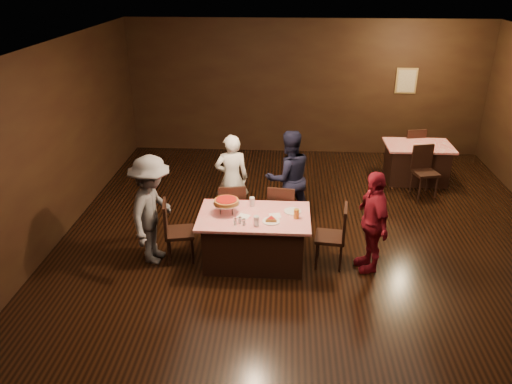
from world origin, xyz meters
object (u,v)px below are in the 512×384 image
chair_back_near (426,172)px  chair_end_left (179,231)px  chair_end_right (330,236)px  chair_far_right (282,211)px  main_table (254,239)px  chair_back_far (410,149)px  back_table (416,163)px  diner_red_shirt (372,221)px  glass_back (252,202)px  chair_far_left (232,209)px  pizza_stand (226,202)px  glass_front_left (256,221)px  diner_white_jacket (232,179)px  diner_grey_knit (152,210)px  plate_empty (293,211)px  glass_amber (296,214)px  diner_navy_hoodie (288,178)px

chair_back_near → chair_end_left: bearing=-163.0°
chair_end_right → chair_far_right: bearing=-129.8°
main_table → chair_back_far: size_ratio=1.68×
back_table → chair_back_near: bearing=-90.0°
diner_red_shirt → glass_back: 1.75m
back_table → chair_far_left: size_ratio=1.37×
pizza_stand → glass_front_left: bearing=-37.9°
chair_far_right → chair_end_right: bearing=141.4°
diner_white_jacket → diner_grey_knit: diner_grey_knit is taller
chair_far_left → diner_red_shirt: size_ratio=0.63×
chair_far_left → glass_back: (0.35, -0.45, 0.37)m
back_table → plate_empty: bearing=-129.1°
diner_white_jacket → chair_far_right: bearing=135.6°
back_table → chair_far_right: bearing=-136.8°
chair_far_right → glass_amber: (0.20, -0.80, 0.37)m
chair_far_right → chair_end_right: 1.03m
chair_end_left → chair_back_near: (4.17, 2.56, 0.00)m
chair_far_right → glass_amber: bearing=112.4°
main_table → plate_empty: 0.69m
chair_back_far → plate_empty: 4.50m
diner_navy_hoodie → diner_grey_knit: size_ratio=1.00×
diner_navy_hoodie → diner_white_jacket: bearing=-22.0°
chair_far_left → chair_back_far: 4.66m
back_table → chair_end_left: 5.30m
chair_far_right → diner_grey_knit: diner_grey_knit is taller
chair_far_right → diner_red_shirt: (1.27, -0.80, 0.28)m
chair_far_right → plate_empty: chair_far_right is taller
diner_grey_knit → plate_empty: bearing=-76.6°
chair_back_far → diner_navy_hoodie: size_ratio=0.58×
chair_far_left → diner_red_shirt: bearing=150.7°
chair_far_left → chair_far_right: size_ratio=1.00×
chair_far_left → chair_end_left: bearing=38.9°
chair_far_right → chair_back_far: bearing=-122.3°
main_table → chair_far_right: bearing=61.9°
chair_far_right → main_table: bearing=70.3°
chair_back_near → diner_grey_knit: bearing=-164.8°
chair_far_left → diner_grey_knit: diner_grey_knit is taller
chair_far_left → chair_far_right: same height
chair_end_left → glass_amber: bearing=-103.3°
chair_back_near → diner_white_jacket: diner_white_jacket is taller
chair_far_left → diner_white_jacket: diner_white_jacket is taller
main_table → diner_grey_knit: bearing=-179.0°
chair_far_right → diner_red_shirt: diner_red_shirt is taller
diner_white_jacket → plate_empty: diner_white_jacket is taller
diner_red_shirt → glass_amber: bearing=-103.2°
chair_back_far → plate_empty: size_ratio=3.80×
back_table → chair_back_near: 0.71m
back_table → chair_far_left: bearing=-144.1°
chair_far_left → diner_navy_hoodie: diner_navy_hoodie is taller
diner_white_jacket → chair_end_left: bearing=52.4°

